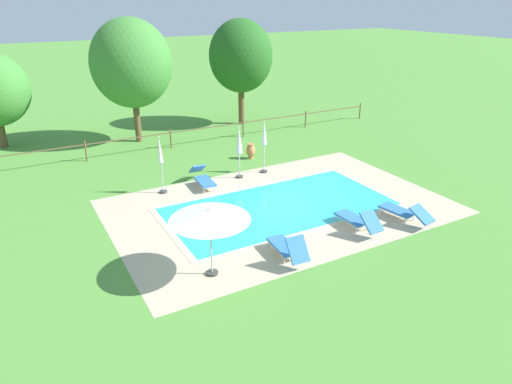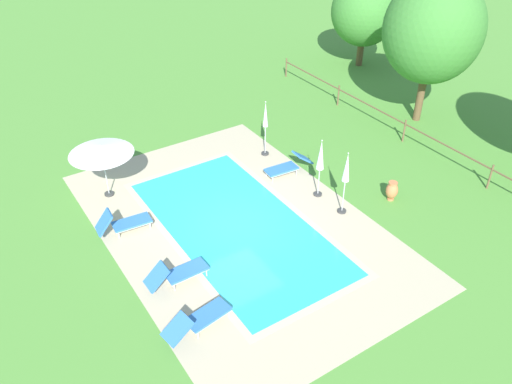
# 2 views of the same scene
# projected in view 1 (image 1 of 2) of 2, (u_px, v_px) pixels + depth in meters

# --- Properties ---
(ground_plane) EXTENTS (160.00, 160.00, 0.00)m
(ground_plane) POSITION_uv_depth(u_px,v_px,m) (280.00, 207.00, 18.03)
(ground_plane) COLOR #518E38
(pool_deck_paving) EXTENTS (12.84, 8.44, 0.01)m
(pool_deck_paving) POSITION_uv_depth(u_px,v_px,m) (280.00, 206.00, 18.03)
(pool_deck_paving) COLOR #BCAD8E
(pool_deck_paving) RESTS_ON ground
(swimming_pool_water) EXTENTS (8.72, 4.31, 0.01)m
(swimming_pool_water) POSITION_uv_depth(u_px,v_px,m) (280.00, 206.00, 18.03)
(swimming_pool_water) COLOR #2DB7C6
(swimming_pool_water) RESTS_ON ground
(pool_coping_rim) EXTENTS (9.20, 4.79, 0.01)m
(pool_coping_rim) POSITION_uv_depth(u_px,v_px,m) (280.00, 206.00, 18.03)
(pool_coping_rim) COLOR beige
(pool_coping_rim) RESTS_ON ground
(sun_lounger_north_near_steps) EXTENTS (0.74, 2.04, 0.83)m
(sun_lounger_north_near_steps) POSITION_uv_depth(u_px,v_px,m) (203.00, 178.00, 19.87)
(sun_lounger_north_near_steps) COLOR #3370BC
(sun_lounger_north_near_steps) RESTS_ON ground
(sun_lounger_north_mid) EXTENTS (0.64, 1.97, 0.89)m
(sun_lounger_north_mid) POSITION_uv_depth(u_px,v_px,m) (357.00, 219.00, 16.16)
(sun_lounger_north_mid) COLOR #3370BC
(sun_lounger_north_mid) RESTS_ON ground
(sun_lounger_north_far) EXTENTS (0.75, 1.89, 1.00)m
(sun_lounger_north_far) POSITION_uv_depth(u_px,v_px,m) (287.00, 247.00, 14.34)
(sun_lounger_north_far) COLOR #3370BC
(sun_lounger_north_far) RESTS_ON ground
(sun_lounger_north_end) EXTENTS (0.92, 2.12, 0.75)m
(sun_lounger_north_end) POSITION_uv_depth(u_px,v_px,m) (404.00, 212.00, 16.79)
(sun_lounger_north_end) COLOR #3370BC
(sun_lounger_north_end) RESTS_ON ground
(patio_umbrella_open_foreground) EXTENTS (2.34, 2.34, 2.17)m
(patio_umbrella_open_foreground) POSITION_uv_depth(u_px,v_px,m) (210.00, 215.00, 12.89)
(patio_umbrella_open_foreground) COLOR #383838
(patio_umbrella_open_foreground) RESTS_ON ground
(patio_umbrella_closed_row_west) EXTENTS (0.32, 0.32, 2.49)m
(patio_umbrella_closed_row_west) POSITION_uv_depth(u_px,v_px,m) (264.00, 138.00, 20.89)
(patio_umbrella_closed_row_west) COLOR #383838
(patio_umbrella_closed_row_west) RESTS_ON ground
(patio_umbrella_closed_row_mid_west) EXTENTS (0.32, 0.32, 2.39)m
(patio_umbrella_closed_row_mid_west) POSITION_uv_depth(u_px,v_px,m) (239.00, 144.00, 20.28)
(patio_umbrella_closed_row_mid_west) COLOR #383838
(patio_umbrella_closed_row_mid_west) RESTS_ON ground
(patio_umbrella_closed_row_centre) EXTENTS (0.32, 0.32, 2.46)m
(patio_umbrella_closed_row_centre) POSITION_uv_depth(u_px,v_px,m) (160.00, 157.00, 18.69)
(patio_umbrella_closed_row_centre) COLOR #383838
(patio_umbrella_closed_row_centre) RESTS_ON ground
(terracotta_urn_near_fence) EXTENTS (0.45, 0.45, 0.78)m
(terracotta_urn_near_fence) POSITION_uv_depth(u_px,v_px,m) (251.00, 151.00, 23.20)
(terracotta_urn_near_fence) COLOR #C67547
(terracotta_urn_near_fence) RESTS_ON ground
(perimeter_fence) EXTENTS (22.19, 0.08, 1.05)m
(perimeter_fence) POSITION_uv_depth(u_px,v_px,m) (208.00, 130.00, 25.70)
(perimeter_fence) COLOR brown
(perimeter_fence) RESTS_ON ground
(tree_far_west) EXTENTS (3.91, 3.91, 6.43)m
(tree_far_west) POSITION_uv_depth(u_px,v_px,m) (241.00, 56.00, 28.13)
(tree_far_west) COLOR brown
(tree_far_west) RESTS_ON ground
(tree_centre) EXTENTS (4.33, 4.33, 6.66)m
(tree_centre) POSITION_uv_depth(u_px,v_px,m) (131.00, 64.00, 24.48)
(tree_centre) COLOR brown
(tree_centre) RESTS_ON ground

